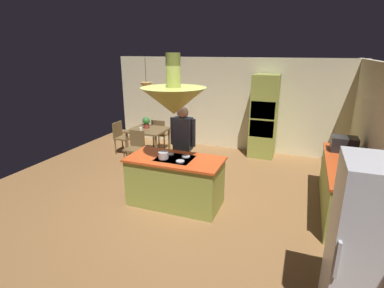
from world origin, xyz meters
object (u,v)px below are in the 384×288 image
(dining_table, at_px, (148,133))
(cooking_pot_on_cooktop, at_px, (163,155))
(refrigerator, at_px, (371,252))
(canister_tea, at_px, (349,163))
(canister_flour, at_px, (352,172))
(chair_by_back_wall, at_px, (160,132))
(potted_plant_on_table, at_px, (146,122))
(microwave_on_counter, at_px, (344,144))
(canister_sugar, at_px, (350,167))
(kitchen_island, at_px, (175,181))
(cup_on_table, at_px, (141,129))
(oven_tower, at_px, (264,117))
(chair_facing_island, at_px, (135,146))
(chair_at_corner, at_px, (121,135))
(person_at_island, at_px, (183,142))

(dining_table, xyz_separation_m, cooking_pot_on_cooktop, (1.54, -2.23, 0.33))
(refrigerator, bearing_deg, dining_table, 139.82)
(canister_tea, bearing_deg, canister_flour, -90.00)
(chair_by_back_wall, bearing_deg, cooking_pot_on_cooktop, 117.99)
(potted_plant_on_table, bearing_deg, microwave_on_counter, -8.27)
(dining_table, relative_size, canister_tea, 5.76)
(canister_sugar, bearing_deg, kitchen_island, -171.99)
(dining_table, bearing_deg, cup_on_table, -112.00)
(oven_tower, relative_size, chair_facing_island, 2.48)
(chair_by_back_wall, relative_size, potted_plant_on_table, 2.90)
(refrigerator, distance_m, microwave_on_counter, 3.20)
(potted_plant_on_table, height_order, canister_sugar, canister_sugar)
(kitchen_island, height_order, cooking_pot_on_cooktop, cooking_pot_on_cooktop)
(chair_facing_island, distance_m, canister_tea, 4.64)
(oven_tower, bearing_deg, microwave_on_counter, -45.11)
(cooking_pot_on_cooktop, bearing_deg, refrigerator, -27.95)
(canister_sugar, bearing_deg, microwave_on_counter, 90.00)
(chair_at_corner, relative_size, microwave_on_counter, 1.89)
(kitchen_island, height_order, canister_tea, canister_tea)
(canister_tea, bearing_deg, microwave_on_counter, 90.00)
(chair_at_corner, xyz_separation_m, cooking_pot_on_cooktop, (2.39, -2.23, 0.48))
(kitchen_island, relative_size, chair_facing_island, 1.97)
(person_at_island, xyz_separation_m, chair_facing_island, (-1.57, 0.74, -0.48))
(chair_at_corner, bearing_deg, canister_sugar, -107.49)
(kitchen_island, height_order, chair_at_corner, kitchen_island)
(person_at_island, bearing_deg, canister_tea, -2.23)
(canister_flour, bearing_deg, canister_sugar, 90.00)
(chair_by_back_wall, height_order, canister_tea, canister_tea)
(person_at_island, relative_size, chair_at_corner, 1.96)
(chair_at_corner, bearing_deg, canister_flour, -109.22)
(refrigerator, relative_size, canister_tea, 11.06)
(dining_table, height_order, canister_flour, canister_flour)
(cup_on_table, xyz_separation_m, canister_flour, (4.63, -1.66, 0.17))
(cup_on_table, height_order, cooking_pot_on_cooktop, cooking_pot_on_cooktop)
(refrigerator, bearing_deg, chair_by_back_wall, 135.20)
(canister_tea, bearing_deg, chair_at_corner, 164.26)
(refrigerator, height_order, chair_at_corner, refrigerator)
(refrigerator, height_order, canister_sugar, refrigerator)
(kitchen_island, height_order, chair_facing_island, kitchen_island)
(chair_by_back_wall, xyz_separation_m, canister_tea, (4.54, -2.19, 0.48))
(person_at_island, xyz_separation_m, canister_tea, (2.97, -0.12, 0.00))
(dining_table, bearing_deg, person_at_island, -41.83)
(oven_tower, xyz_separation_m, chair_at_corner, (-3.65, -1.14, -0.58))
(chair_by_back_wall, distance_m, canister_sugar, 5.14)
(oven_tower, relative_size, chair_at_corner, 2.48)
(canister_sugar, bearing_deg, canister_flour, -90.00)
(chair_facing_island, relative_size, chair_at_corner, 1.00)
(dining_table, height_order, cup_on_table, cup_on_table)
(chair_facing_island, relative_size, canister_sugar, 5.34)
(dining_table, bearing_deg, canister_sugar, -20.53)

